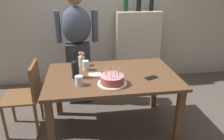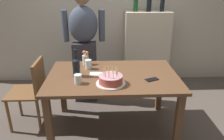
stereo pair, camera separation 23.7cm
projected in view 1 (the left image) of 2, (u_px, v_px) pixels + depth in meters
name	position (u px, v px, depth m)	size (l,w,h in m)	color
ground_plane	(112.00, 127.00, 2.79)	(10.00, 10.00, 0.00)	#564C44
back_wall	(99.00, 9.00, 3.71)	(5.20, 0.10, 2.60)	beige
dining_table	(112.00, 82.00, 2.54)	(1.50, 0.96, 0.74)	brown
birthday_cake	(112.00, 80.00, 2.26)	(0.31, 0.31, 0.18)	white
water_glass_near	(86.00, 65.00, 2.62)	(0.08, 0.08, 0.12)	silver
water_glass_far	(79.00, 81.00, 2.24)	(0.08, 0.08, 0.10)	silver
wine_bottle	(75.00, 68.00, 2.39)	(0.08, 0.08, 0.32)	black
cell_phone	(151.00, 78.00, 2.42)	(0.14, 0.07, 0.01)	black
napkin_stack	(95.00, 75.00, 2.50)	(0.14, 0.11, 0.01)	white
flower_vase	(82.00, 59.00, 2.75)	(0.08, 0.08, 0.19)	silver
person_man_bearded	(78.00, 47.00, 3.11)	(0.61, 0.27, 1.66)	#33333D
dining_chair	(28.00, 92.00, 2.58)	(0.42, 0.42, 0.87)	brown
shelf_cabinet	(137.00, 47.00, 3.84)	(0.76, 0.30, 1.57)	beige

